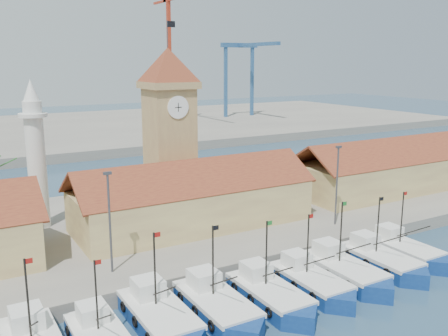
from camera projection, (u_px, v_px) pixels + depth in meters
ground at (306, 311)px, 39.98m from camera, size 400.00×400.00×0.00m
quay at (178, 221)px, 60.11m from camera, size 140.00×32.00×1.50m
terminal at (41, 132)px, 132.73m from camera, size 240.00×80.00×2.00m
boat_3 at (161, 319)px, 37.19m from camera, size 3.74×10.24×7.75m
boat_4 at (219, 309)px, 38.82m from camera, size 3.72×10.19×7.71m
boat_5 at (272, 297)px, 40.73m from camera, size 3.59×9.83×7.44m
boat_6 at (313, 284)px, 43.22m from camera, size 3.47×9.51×7.19m
boat_7 at (346, 273)px, 45.33m from camera, size 3.71×10.17×7.70m
boat_8 at (383, 262)px, 47.83m from camera, size 3.58×9.80×7.41m
boat_9 at (406, 252)px, 50.46m from camera, size 3.48×9.54×7.22m
hall_center at (193, 203)px, 56.04m from camera, size 27.04×10.13×7.61m
hall_right at (392, 172)px, 71.77m from camera, size 31.20×10.13×7.61m
clock_tower at (169, 127)px, 59.43m from camera, size 5.80×5.80×22.70m
minaret at (36, 154)px, 54.22m from camera, size 3.00×3.00×16.30m
lamp_posts at (234, 198)px, 49.00m from camera, size 80.70×0.25×9.03m
crane_red_right at (171, 39)px, 139.36m from camera, size 1.00×34.45×42.20m
gantry at (245, 60)px, 156.35m from camera, size 13.00×22.00×23.20m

